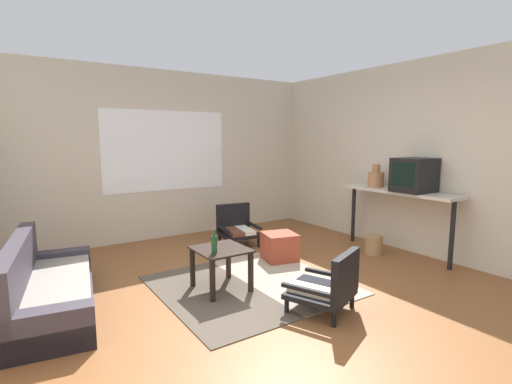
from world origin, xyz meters
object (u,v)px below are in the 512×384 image
ottoman_orange (280,247)px  console_shelf (398,197)px  coffee_table (221,257)px  armchair_by_window (237,227)px  wicker_basket (374,244)px  couch (46,290)px  crt_television (414,175)px  glass_bottle (214,244)px  armchair_striped_foreground (329,286)px  clay_vase (376,178)px

ottoman_orange → console_shelf: (1.55, -0.68, 0.63)m
coffee_table → armchair_by_window: size_ratio=0.89×
ottoman_orange → wicker_basket: ottoman_orange is taller
coffee_table → wicker_basket: 2.43m
couch → crt_television: (4.30, -0.91, 0.92)m
armchair_by_window → wicker_basket: size_ratio=2.38×
glass_bottle → wicker_basket: glass_bottle is taller
crt_television → wicker_basket: crt_television is taller
coffee_table → wicker_basket: (2.42, -0.06, -0.23)m
armchair_striped_foreground → console_shelf: console_shelf is taller
armchair_by_window → glass_bottle: glass_bottle is taller
couch → console_shelf: console_shelf is taller
coffee_table → ottoman_orange: size_ratio=1.35×
armchair_striped_foreground → wicker_basket: 2.09m
couch → glass_bottle: couch is taller
armchair_by_window → clay_vase: clay_vase is taller
armchair_striped_foreground → glass_bottle: 1.20m
console_shelf → ottoman_orange: bearing=156.4°
couch → wicker_basket: 4.08m
armchair_striped_foreground → crt_television: (2.10, 0.58, 0.88)m
armchair_by_window → wicker_basket: armchair_by_window is taller
clay_vase → glass_bottle: 2.87m
coffee_table → ottoman_orange: coffee_table is taller
ottoman_orange → armchair_by_window: bearing=93.8°
clay_vase → crt_television: bearing=-90.3°
coffee_table → console_shelf: size_ratio=0.33×
armchair_striped_foreground → glass_bottle: glass_bottle is taller
armchair_by_window → glass_bottle: size_ratio=2.62×
coffee_table → armchair_striped_foreground: armchair_striped_foreground is taller
coffee_table → glass_bottle: 0.26m
clay_vase → wicker_basket: size_ratio=1.25×
glass_bottle → armchair_by_window: bearing=52.6°
ottoman_orange → coffee_table: bearing=-158.5°
ottoman_orange → wicker_basket: size_ratio=1.57×
armchair_striped_foreground → wicker_basket: (1.84, 0.97, -0.13)m
coffee_table → glass_bottle: size_ratio=2.32×
armchair_striped_foreground → console_shelf: bearing=20.9°
console_shelf → crt_television: size_ratio=3.51×
wicker_basket → clay_vase: bearing=40.6°
ottoman_orange → wicker_basket: bearing=-21.6°
couch → armchair_by_window: size_ratio=3.01×
armchair_by_window → glass_bottle: 1.99m
armchair_by_window → console_shelf: 2.40m
console_shelf → glass_bottle: (-2.81, 0.12, -0.25)m
clay_vase → wicker_basket: bearing=-139.4°
coffee_table → clay_vase: clay_vase is taller
armchair_striped_foreground → crt_television: size_ratio=1.48×
crt_television → clay_vase: (0.00, 0.62, -0.10)m
crt_television → clay_vase: bearing=89.7°
couch → armchair_by_window: 2.87m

